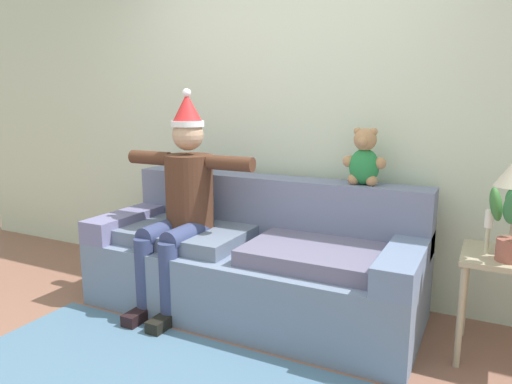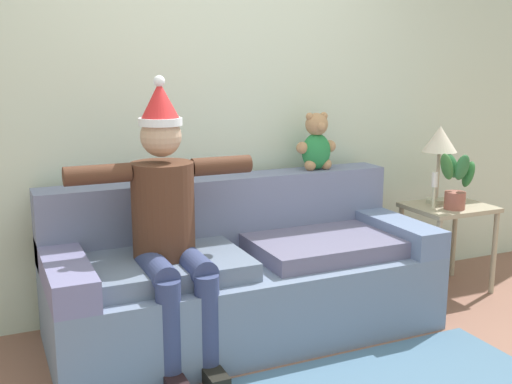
% 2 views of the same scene
% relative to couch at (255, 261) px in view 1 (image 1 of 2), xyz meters
% --- Properties ---
extents(ground_plane, '(10.00, 10.00, 0.00)m').
position_rel_couch_xyz_m(ground_plane, '(0.00, -1.01, -0.34)').
color(ground_plane, '#8A5B4B').
extents(back_wall, '(7.00, 0.10, 2.70)m').
position_rel_couch_xyz_m(back_wall, '(0.00, 0.54, 1.01)').
color(back_wall, silver).
rests_on(back_wall, ground_plane).
extents(couch, '(2.26, 0.93, 0.90)m').
position_rel_couch_xyz_m(couch, '(0.00, 0.00, 0.00)').
color(couch, slate).
rests_on(couch, ground_plane).
extents(person_seated, '(1.02, 0.77, 1.53)m').
position_rel_couch_xyz_m(person_seated, '(-0.49, -0.17, 0.44)').
color(person_seated, '#4E2D1F').
rests_on(person_seated, ground_plane).
extents(teddy_bear, '(0.29, 0.17, 0.38)m').
position_rel_couch_xyz_m(teddy_bear, '(0.67, 0.29, 0.72)').
color(teddy_bear, '#278243').
rests_on(teddy_bear, couch).
extents(candle_tall, '(0.04, 0.04, 0.25)m').
position_rel_couch_xyz_m(candle_tall, '(1.44, 0.01, 0.43)').
color(candle_tall, beige).
rests_on(candle_tall, side_table).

